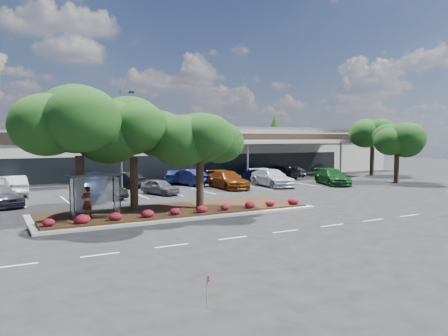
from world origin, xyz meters
TOP-DOWN VIEW (x-y plane):
  - ground at (0.00, 0.00)m, footprint 160.00×160.00m
  - retail_store at (0.06, 33.91)m, footprint 80.40×25.20m
  - landscape_island at (-2.00, 4.00)m, footprint 18.00×6.00m
  - lane_markings at (-0.14, 10.42)m, footprint 33.12×20.06m
  - shrub_row at (-2.00, 1.90)m, footprint 17.00×0.80m
  - bus_shelter at (-7.50, 2.95)m, footprint 2.75×1.55m
  - island_tree_west at (-8.00, 4.50)m, footprint 7.20×7.20m
  - island_tree_mid at (-4.50, 5.20)m, footprint 6.60×6.60m
  - island_tree_east at (-0.50, 3.70)m, footprint 5.80×5.80m
  - tree_east_near at (26.00, 10.00)m, footprint 5.60×5.60m
  - tree_east_far at (31.00, 18.00)m, footprint 6.40×6.40m
  - conifer_north_east at (34.00, 44.00)m, footprint 3.96×3.96m
  - person_waiting at (-7.81, 3.49)m, footprint 0.78×0.65m
  - light_pole at (-2.27, 15.72)m, footprint 1.43×0.50m
  - survey_stake at (-7.37, -11.19)m, footprint 0.07×0.14m
  - car_2 at (-5.74, 12.16)m, footprint 2.66×5.05m
  - car_3 at (-4.39, 12.83)m, footprint 2.53×4.32m
  - car_4 at (0.21, 13.16)m, footprint 2.79×4.19m
  - car_5 at (7.49, 14.20)m, footprint 2.54×5.87m
  - car_7 at (12.30, 13.67)m, footprint 2.75×6.06m
  - car_8 at (18.73, 12.00)m, footprint 4.03×6.09m
  - car_10 at (-10.85, 18.52)m, footprint 1.96×5.17m
  - car_11 at (-1.01, 19.85)m, footprint 3.28×4.88m
  - car_12 at (-3.24, 21.46)m, footprint 3.59×5.21m
  - car_13 at (5.37, 18.90)m, footprint 3.02×5.22m
  - car_14 at (4.83, 21.58)m, footprint 3.73×5.29m
  - car_15 at (13.52, 18.52)m, footprint 3.33×5.72m
  - car_16 at (17.96, 20.16)m, footprint 2.95×5.81m
  - car_17 at (21.21, 21.66)m, footprint 2.47×4.39m

SIDE VIEW (x-z plane):
  - ground at x=0.00m, z-range 0.00..0.00m
  - lane_markings at x=-0.14m, z-range 0.00..0.01m
  - landscape_island at x=-2.00m, z-range -0.01..0.25m
  - shrub_row at x=-2.00m, z-range 0.26..0.76m
  - survey_stake at x=-7.37m, z-range 0.14..1.08m
  - car_4 at x=0.21m, z-range 0.00..1.33m
  - car_3 at x=-4.39m, z-range 0.00..1.35m
  - car_17 at x=21.21m, z-range 0.00..1.41m
  - car_14 at x=4.83m, z-range 0.00..1.42m
  - car_11 at x=-1.01m, z-range 0.00..1.52m
  - car_15 at x=13.52m, z-range 0.00..1.56m
  - car_16 at x=17.96m, z-range 0.00..1.62m
  - car_13 at x=5.37m, z-range 0.00..1.63m
  - car_2 at x=-5.74m, z-range 0.00..1.64m
  - car_8 at x=18.73m, z-range 0.00..1.64m
  - car_12 at x=-3.24m, z-range 0.00..1.65m
  - car_5 at x=7.49m, z-range 0.00..1.68m
  - car_10 at x=-10.85m, z-range 0.00..1.69m
  - car_7 at x=12.30m, z-range 0.00..1.72m
  - person_waiting at x=-7.81m, z-range 0.26..2.10m
  - bus_shelter at x=-7.50m, z-range 1.01..3.60m
  - retail_store at x=0.06m, z-range 0.03..6.28m
  - tree_east_near at x=26.00m, z-range 0.00..6.51m
  - island_tree_east at x=-0.50m, z-range 0.26..6.76m
  - tree_east_far at x=31.00m, z-range 0.00..7.62m
  - island_tree_mid at x=-4.50m, z-range 0.26..7.58m
  - light_pole at x=-2.27m, z-range -0.54..8.56m
  - island_tree_west at x=-8.00m, z-range 0.26..8.15m
  - conifer_north_east at x=34.00m, z-range 0.00..9.00m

